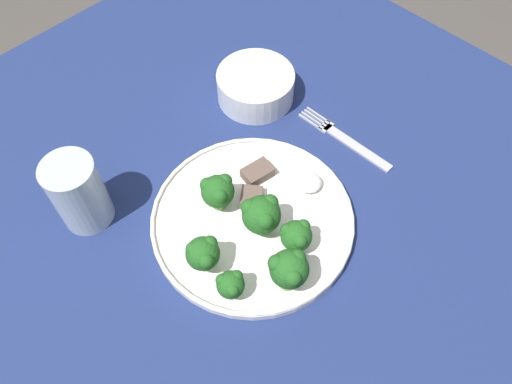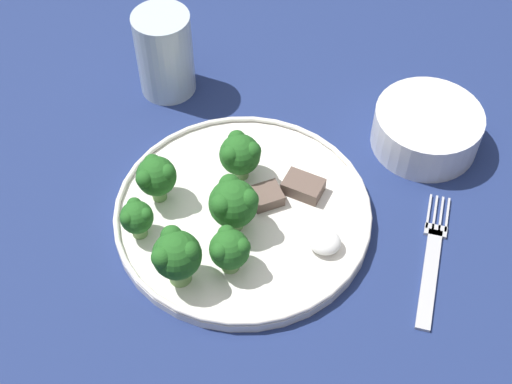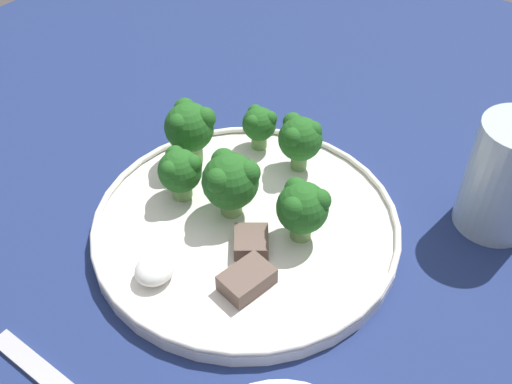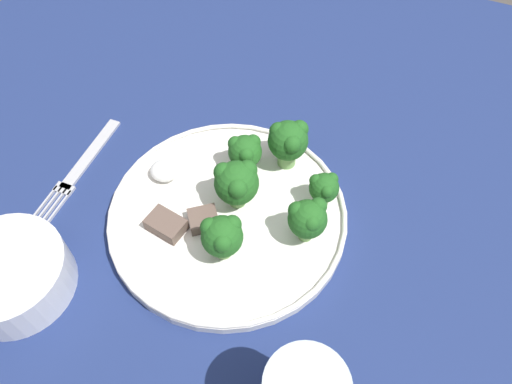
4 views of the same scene
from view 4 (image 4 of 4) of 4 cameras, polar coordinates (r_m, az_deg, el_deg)
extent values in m
plane|color=#4C4742|center=(1.25, 0.13, -20.93)|extent=(8.00, 8.00, 0.00)
cube|color=navy|center=(0.60, 0.25, -4.52)|extent=(1.15, 1.13, 0.03)
cylinder|color=brown|center=(1.34, -12.27, 12.68)|extent=(0.06, 0.06, 0.67)
cylinder|color=white|center=(0.59, -3.22, -2.82)|extent=(0.28, 0.28, 0.01)
torus|color=white|center=(0.58, -3.26, -2.34)|extent=(0.28, 0.28, 0.01)
cube|color=#B2B2B7|center=(0.69, -18.32, 4.20)|extent=(0.02, 0.12, 0.00)
cube|color=#B2B2B7|center=(0.66, -21.07, 0.33)|extent=(0.02, 0.01, 0.00)
cube|color=#B2B2B7|center=(0.66, -22.88, -0.98)|extent=(0.00, 0.05, 0.00)
cube|color=#B2B2B7|center=(0.66, -22.43, -1.16)|extent=(0.00, 0.05, 0.00)
cube|color=#B2B2B7|center=(0.65, -21.96, -1.35)|extent=(0.00, 0.05, 0.00)
cube|color=#B2B2B7|center=(0.65, -21.50, -1.54)|extent=(0.00, 0.05, 0.00)
cylinder|color=silver|center=(0.59, -26.21, -8.56)|extent=(0.13, 0.13, 0.05)
cylinder|color=white|center=(0.59, -26.10, -8.70)|extent=(0.10, 0.10, 0.04)
cylinder|color=#709E56|center=(0.62, 3.70, 4.04)|extent=(0.02, 0.02, 0.02)
sphere|color=#215B1E|center=(0.60, 3.84, 5.83)|extent=(0.05, 0.05, 0.05)
sphere|color=#215B1E|center=(0.59, 2.57, 6.95)|extent=(0.02, 0.02, 0.02)
sphere|color=#215B1E|center=(0.58, 4.15, 5.46)|extent=(0.02, 0.02, 0.02)
sphere|color=#215B1E|center=(0.60, 4.99, 7.17)|extent=(0.02, 0.02, 0.02)
cylinder|color=#709E56|center=(0.56, 5.78, -4.28)|extent=(0.02, 0.02, 0.02)
sphere|color=#215B1E|center=(0.54, 6.00, -2.89)|extent=(0.04, 0.04, 0.04)
sphere|color=#215B1E|center=(0.54, 4.78, -1.88)|extent=(0.02, 0.02, 0.02)
sphere|color=#215B1E|center=(0.53, 6.36, -3.50)|extent=(0.02, 0.02, 0.02)
sphere|color=#215B1E|center=(0.54, 7.12, -1.61)|extent=(0.02, 0.02, 0.02)
cylinder|color=#709E56|center=(0.59, -2.15, -0.57)|extent=(0.02, 0.02, 0.02)
sphere|color=#215B1E|center=(0.56, -2.24, 1.05)|extent=(0.05, 0.05, 0.05)
sphere|color=#215B1E|center=(0.56, -3.73, 2.25)|extent=(0.02, 0.02, 0.02)
sphere|color=#215B1E|center=(0.55, -2.10, 0.47)|extent=(0.02, 0.02, 0.02)
sphere|color=#215B1E|center=(0.56, -1.01, 2.54)|extent=(0.02, 0.02, 0.02)
cylinder|color=#709E56|center=(0.59, 7.56, -0.69)|extent=(0.02, 0.02, 0.02)
sphere|color=#215B1E|center=(0.58, 7.78, 0.48)|extent=(0.03, 0.03, 0.03)
sphere|color=#215B1E|center=(0.57, 6.87, 1.27)|extent=(0.02, 0.02, 0.02)
sphere|color=#215B1E|center=(0.56, 8.09, 0.09)|extent=(0.02, 0.02, 0.02)
sphere|color=#215B1E|center=(0.57, 8.63, 1.46)|extent=(0.02, 0.02, 0.02)
cylinder|color=#709E56|center=(0.62, -1.23, 3.27)|extent=(0.02, 0.02, 0.02)
sphere|color=#215B1E|center=(0.60, -1.27, 4.62)|extent=(0.04, 0.04, 0.04)
sphere|color=#215B1E|center=(0.60, -2.38, 5.54)|extent=(0.02, 0.02, 0.02)
sphere|color=#215B1E|center=(0.59, -1.14, 4.28)|extent=(0.02, 0.02, 0.02)
sphere|color=#215B1E|center=(0.60, -0.34, 5.75)|extent=(0.02, 0.02, 0.02)
cylinder|color=#709E56|center=(0.55, -3.75, -6.42)|extent=(0.02, 0.02, 0.02)
sphere|color=#215B1E|center=(0.53, -3.90, -5.09)|extent=(0.05, 0.05, 0.05)
sphere|color=#215B1E|center=(0.52, -5.32, -4.01)|extent=(0.02, 0.02, 0.02)
sphere|color=#215B1E|center=(0.51, -3.83, -5.82)|extent=(0.02, 0.02, 0.02)
sphere|color=#215B1E|center=(0.52, -2.75, -3.74)|extent=(0.02, 0.02, 0.02)
cube|color=brown|center=(0.58, -10.24, -3.68)|extent=(0.05, 0.04, 0.02)
cube|color=brown|center=(0.58, -6.03, -3.14)|extent=(0.04, 0.04, 0.01)
ellipsoid|color=white|center=(0.62, -10.45, 2.39)|extent=(0.04, 0.03, 0.02)
camera|label=1|loc=(0.54, 58.20, 51.61)|focal=35.00mm
camera|label=2|loc=(0.79, 1.08, 63.94)|focal=50.00mm
camera|label=3|loc=(0.46, -63.00, 14.54)|focal=42.00mm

